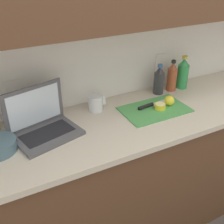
# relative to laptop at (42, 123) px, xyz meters

# --- Properties ---
(ground_plane) EXTENTS (12.00, 12.00, 0.00)m
(ground_plane) POSITION_rel_laptop_xyz_m (0.71, -0.08, -0.98)
(ground_plane) COLOR #564C47
(ground_plane) RESTS_ON ground
(counter_unit) EXTENTS (2.41, 0.60, 0.92)m
(counter_unit) POSITION_rel_laptop_xyz_m (0.73, -0.08, -0.51)
(counter_unit) COLOR brown
(counter_unit) RESTS_ON ground_plane
(laptop) EXTENTS (0.38, 0.31, 0.25)m
(laptop) POSITION_rel_laptop_xyz_m (0.00, 0.00, 0.00)
(laptop) COLOR #515156
(laptop) RESTS_ON counter_unit
(cutting_board) EXTENTS (0.41, 0.26, 0.01)m
(cutting_board) POSITION_rel_laptop_xyz_m (0.68, -0.07, -0.06)
(cutting_board) COLOR #4C9E51
(cutting_board) RESTS_ON counter_unit
(knife) EXTENTS (0.26, 0.06, 0.02)m
(knife) POSITION_rel_laptop_xyz_m (0.66, -0.03, -0.04)
(knife) COLOR silver
(knife) RESTS_ON cutting_board
(lemon_half_cut) EXTENTS (0.07, 0.07, 0.04)m
(lemon_half_cut) POSITION_rel_laptop_xyz_m (0.71, -0.09, -0.03)
(lemon_half_cut) COLOR yellow
(lemon_half_cut) RESTS_ON cutting_board
(lemon_whole_beside) EXTENTS (0.06, 0.06, 0.06)m
(lemon_whole_beside) POSITION_rel_laptop_xyz_m (0.79, -0.07, -0.02)
(lemon_whole_beside) COLOR yellow
(lemon_whole_beside) RESTS_ON cutting_board
(bottle_green_soda) EXTENTS (0.08, 0.08, 0.23)m
(bottle_green_soda) POSITION_rel_laptop_xyz_m (1.04, 0.12, 0.05)
(bottle_green_soda) COLOR #2D934C
(bottle_green_soda) RESTS_ON counter_unit
(bottle_oil_tall) EXTENTS (0.07, 0.07, 0.22)m
(bottle_oil_tall) POSITION_rel_laptop_xyz_m (0.94, 0.12, 0.04)
(bottle_oil_tall) COLOR #A34C2D
(bottle_oil_tall) RESTS_ON counter_unit
(bottle_water_clear) EXTENTS (0.07, 0.07, 0.21)m
(bottle_water_clear) POSITION_rel_laptop_xyz_m (0.83, 0.12, 0.03)
(bottle_water_clear) COLOR #333338
(bottle_water_clear) RESTS_ON counter_unit
(measuring_cup) EXTENTS (0.11, 0.09, 0.10)m
(measuring_cup) POSITION_rel_laptop_xyz_m (0.35, 0.10, -0.01)
(measuring_cup) COLOR silver
(measuring_cup) RESTS_ON counter_unit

